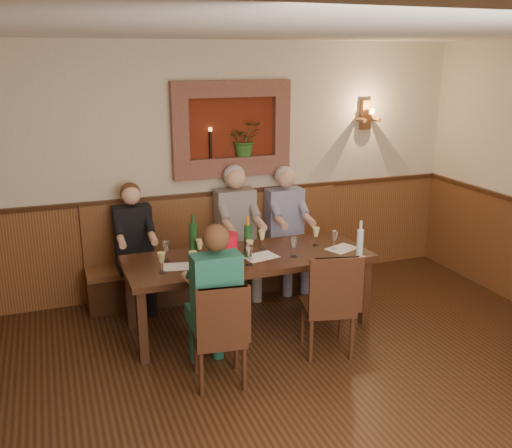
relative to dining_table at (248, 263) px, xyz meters
The scene contains 33 objects.
ground_plane 1.97m from the dining_table, 90.00° to the right, with size 6.00×6.00×0.00m, color black.
room_shell 2.21m from the dining_table, 90.00° to the right, with size 6.04×6.04×2.82m.
wainscoting 1.85m from the dining_table, 90.00° to the right, with size 6.02×6.02×1.15m.
wall_niche 1.59m from the dining_table, 77.58° to the left, with size 1.36×0.30×1.06m.
wall_sconce 2.53m from the dining_table, 29.61° to the left, with size 0.25×0.20×0.35m.
dining_table is the anchor object (origin of this frame).
bench 1.01m from the dining_table, 90.00° to the left, with size 3.00×0.45×1.11m.
chair_near_left 1.17m from the dining_table, 122.20° to the right, with size 0.46×0.46×0.93m.
chair_near_right 0.99m from the dining_table, 56.93° to the right, with size 0.52×0.52×0.98m.
person_bench_left 1.29m from the dining_table, 139.34° to the left, with size 0.39×0.48×1.37m.
person_bench_mid 0.86m from the dining_table, 78.39° to the left, with size 0.44×0.54×1.48m.
person_bench_right 1.15m from the dining_table, 47.06° to the left, with size 0.42×0.52×1.43m.
person_chair_front 0.98m from the dining_table, 126.66° to the right, with size 0.40×0.49×1.37m.
spittoon_bucket 0.32m from the dining_table, 168.48° to the right, with size 0.23×0.23×0.26m, color red.
wine_bottle_green_a 0.25m from the dining_table, 113.73° to the right, with size 0.10×0.10×0.41m.
wine_bottle_green_b 0.59m from the dining_table, 159.01° to the left, with size 0.09×0.09×0.42m.
water_bottle 1.11m from the dining_table, 20.29° to the right, with size 0.08×0.08×0.36m.
tasting_sheet_a 0.71m from the dining_table, behind, with size 0.30×0.21×0.00m, color white.
tasting_sheet_b 0.14m from the dining_table, 34.48° to the right, with size 0.32×0.23×0.00m, color white.
tasting_sheet_c 0.98m from the dining_table, ahead, with size 0.31×0.22×0.00m, color white.
tasting_sheet_d 0.52m from the dining_table, 147.31° to the right, with size 0.26×0.19×0.00m, color white.
wine_glass_0 0.91m from the dining_table, 169.68° to the right, with size 0.08×0.08×0.19m, color #E1DC86, non-canonical shape.
wine_glass_1 0.81m from the dining_table, 169.95° to the left, with size 0.08×0.08×0.19m, color white, non-canonical shape.
wine_glass_2 0.67m from the dining_table, 159.79° to the right, with size 0.08×0.08×0.19m, color #E1DC86, non-canonical shape.
wine_glass_3 0.31m from the dining_table, 169.84° to the left, with size 0.08×0.08×0.19m, color white, non-canonical shape.
wine_glass_4 0.20m from the dining_table, 102.14° to the right, with size 0.08×0.08×0.19m, color #E1DC86, non-canonical shape.
wine_glass_5 0.31m from the dining_table, 37.37° to the left, with size 0.08×0.08×0.19m, color #E1DC86, non-canonical shape.
wine_glass_6 0.48m from the dining_table, 23.06° to the right, with size 0.08×0.08×0.19m, color white, non-canonical shape.
wine_glass_7 0.78m from the dining_table, ahead, with size 0.08×0.08×0.19m, color #E1DC86, non-canonical shape.
wine_glass_8 0.91m from the dining_table, ahead, with size 0.08×0.08×0.19m, color white, non-canonical shape.
wine_glass_9 0.44m from the dining_table, 131.55° to the right, with size 0.08×0.08×0.19m, color #E1DC86, non-canonical shape.
wine_glass_10 0.50m from the dining_table, 169.42° to the left, with size 0.08×0.08×0.19m, color #E1DC86, non-canonical shape.
wine_glass_11 0.31m from the dining_table, 107.27° to the right, with size 0.08×0.08×0.19m, color white, non-canonical shape.
Camera 1 is at (-1.76, -3.12, 2.63)m, focal length 40.00 mm.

